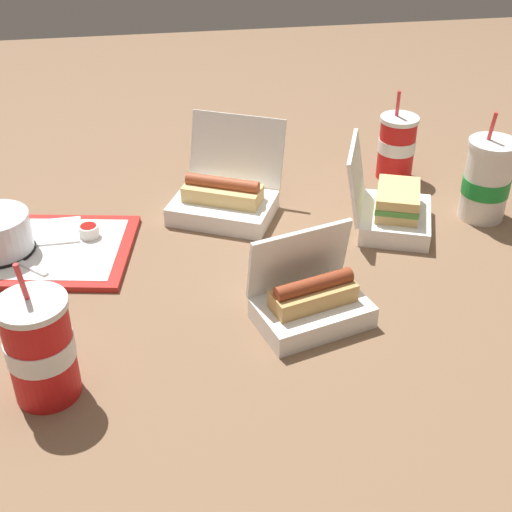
{
  "coord_description": "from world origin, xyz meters",
  "views": [
    {
      "loc": [
        0.17,
        1.11,
        0.76
      ],
      "look_at": [
        -0.01,
        0.04,
        0.05
      ],
      "focal_mm": 50.0,
      "sensor_mm": 36.0,
      "label": 1
    }
  ],
  "objects_px": {
    "food_tray": "(36,250)",
    "clamshell_sandwich_center": "(392,209)",
    "plastic_fork": "(26,265)",
    "soda_cup_front": "(40,348)",
    "soda_cup_center": "(487,180)",
    "clamshell_hotdog_right": "(311,301)",
    "ketchup_cup": "(89,231)",
    "clamshell_hotdog_back": "(225,197)",
    "soda_cup_right": "(397,147)"
  },
  "relations": [
    {
      "from": "clamshell_hotdog_right",
      "to": "clamshell_sandwich_center",
      "type": "height_order",
      "value": "clamshell_sandwich_center"
    },
    {
      "from": "soda_cup_front",
      "to": "plastic_fork",
      "type": "bearing_deg",
      "value": -78.76
    },
    {
      "from": "soda_cup_right",
      "to": "clamshell_hotdog_right",
      "type": "bearing_deg",
      "value": 57.78
    },
    {
      "from": "food_tray",
      "to": "ketchup_cup",
      "type": "distance_m",
      "value": 0.11
    },
    {
      "from": "clamshell_sandwich_center",
      "to": "soda_cup_center",
      "type": "relative_size",
      "value": 0.96
    },
    {
      "from": "clamshell_hotdog_right",
      "to": "clamshell_sandwich_center",
      "type": "xyz_separation_m",
      "value": [
        -0.23,
        -0.28,
        0.0
      ]
    },
    {
      "from": "food_tray",
      "to": "clamshell_hotdog_right",
      "type": "xyz_separation_m",
      "value": [
        -0.48,
        0.29,
        0.03
      ]
    },
    {
      "from": "ketchup_cup",
      "to": "clamshell_sandwich_center",
      "type": "relative_size",
      "value": 0.18
    },
    {
      "from": "plastic_fork",
      "to": "clamshell_hotdog_right",
      "type": "xyz_separation_m",
      "value": [
        -0.5,
        0.23,
        0.02
      ]
    },
    {
      "from": "food_tray",
      "to": "clamshell_sandwich_center",
      "type": "bearing_deg",
      "value": 178.58
    },
    {
      "from": "ketchup_cup",
      "to": "soda_cup_center",
      "type": "xyz_separation_m",
      "value": [
        -0.82,
        0.03,
        0.06
      ]
    },
    {
      "from": "clamshell_hotdog_back",
      "to": "soda_cup_front",
      "type": "bearing_deg",
      "value": 56.34
    },
    {
      "from": "clamshell_hotdog_back",
      "to": "food_tray",
      "type": "bearing_deg",
      "value": 13.85
    },
    {
      "from": "plastic_fork",
      "to": "soda_cup_front",
      "type": "relative_size",
      "value": 0.48
    },
    {
      "from": "food_tray",
      "to": "soda_cup_center",
      "type": "bearing_deg",
      "value": 179.86
    },
    {
      "from": "food_tray",
      "to": "clamshell_sandwich_center",
      "type": "height_order",
      "value": "clamshell_sandwich_center"
    },
    {
      "from": "food_tray",
      "to": "ketchup_cup",
      "type": "height_order",
      "value": "ketchup_cup"
    },
    {
      "from": "ketchup_cup",
      "to": "clamshell_hotdog_back",
      "type": "height_order",
      "value": "clamshell_hotdog_back"
    },
    {
      "from": "plastic_fork",
      "to": "clamshell_hotdog_back",
      "type": "relative_size",
      "value": 0.4
    },
    {
      "from": "food_tray",
      "to": "clamshell_hotdog_right",
      "type": "height_order",
      "value": "clamshell_hotdog_right"
    },
    {
      "from": "food_tray",
      "to": "soda_cup_right",
      "type": "relative_size",
      "value": 1.97
    },
    {
      "from": "clamshell_hotdog_right",
      "to": "clamshell_sandwich_center",
      "type": "bearing_deg",
      "value": -130.15
    },
    {
      "from": "food_tray",
      "to": "clamshell_sandwich_center",
      "type": "relative_size",
      "value": 1.84
    },
    {
      "from": "ketchup_cup",
      "to": "clamshell_hotdog_right",
      "type": "height_order",
      "value": "clamshell_hotdog_right"
    },
    {
      "from": "food_tray",
      "to": "clamshell_sandwich_center",
      "type": "xyz_separation_m",
      "value": [
        -0.72,
        0.02,
        0.04
      ]
    },
    {
      "from": "food_tray",
      "to": "soda_cup_center",
      "type": "xyz_separation_m",
      "value": [
        -0.92,
        0.0,
        0.08
      ]
    },
    {
      "from": "food_tray",
      "to": "ketchup_cup",
      "type": "bearing_deg",
      "value": -166.31
    },
    {
      "from": "soda_cup_front",
      "to": "soda_cup_right",
      "type": "relative_size",
      "value": 1.11
    },
    {
      "from": "soda_cup_front",
      "to": "ketchup_cup",
      "type": "bearing_deg",
      "value": -96.36
    },
    {
      "from": "plastic_fork",
      "to": "clamshell_hotdog_right",
      "type": "bearing_deg",
      "value": -161.23
    },
    {
      "from": "soda_cup_front",
      "to": "clamshell_hotdog_right",
      "type": "bearing_deg",
      "value": -165.94
    },
    {
      "from": "clamshell_hotdog_right",
      "to": "soda_cup_center",
      "type": "xyz_separation_m",
      "value": [
        -0.44,
        -0.29,
        0.04
      ]
    },
    {
      "from": "clamshell_hotdog_right",
      "to": "soda_cup_front",
      "type": "bearing_deg",
      "value": 14.06
    },
    {
      "from": "clamshell_hotdog_back",
      "to": "soda_cup_front",
      "type": "xyz_separation_m",
      "value": [
        0.33,
        0.5,
        0.04
      ]
    },
    {
      "from": "food_tray",
      "to": "soda_cup_front",
      "type": "xyz_separation_m",
      "value": [
        -0.06,
        0.4,
        0.08
      ]
    },
    {
      "from": "plastic_fork",
      "to": "soda_cup_center",
      "type": "relative_size",
      "value": 0.47
    },
    {
      "from": "food_tray",
      "to": "soda_cup_right",
      "type": "bearing_deg",
      "value": -165.49
    },
    {
      "from": "ketchup_cup",
      "to": "soda_cup_right",
      "type": "height_order",
      "value": "soda_cup_right"
    },
    {
      "from": "food_tray",
      "to": "soda_cup_right",
      "type": "distance_m",
      "value": 0.83
    },
    {
      "from": "soda_cup_front",
      "to": "clamshell_sandwich_center",
      "type": "bearing_deg",
      "value": -149.91
    },
    {
      "from": "plastic_fork",
      "to": "ketchup_cup",
      "type": "bearing_deg",
      "value": -98.02
    },
    {
      "from": "ketchup_cup",
      "to": "clamshell_hotdog_right",
      "type": "relative_size",
      "value": 0.19
    },
    {
      "from": "soda_cup_front",
      "to": "soda_cup_center",
      "type": "xyz_separation_m",
      "value": [
        -0.87,
        -0.4,
        -0.0
      ]
    },
    {
      "from": "ketchup_cup",
      "to": "soda_cup_front",
      "type": "distance_m",
      "value": 0.43
    },
    {
      "from": "food_tray",
      "to": "ketchup_cup",
      "type": "relative_size",
      "value": 10.28
    },
    {
      "from": "soda_cup_center",
      "to": "soda_cup_front",
      "type": "bearing_deg",
      "value": 24.68
    },
    {
      "from": "ketchup_cup",
      "to": "soda_cup_front",
      "type": "relative_size",
      "value": 0.17
    },
    {
      "from": "ketchup_cup",
      "to": "soda_cup_center",
      "type": "bearing_deg",
      "value": 178.09
    },
    {
      "from": "food_tray",
      "to": "clamshell_hotdog_back",
      "type": "xyz_separation_m",
      "value": [
        -0.39,
        -0.1,
        0.04
      ]
    },
    {
      "from": "plastic_fork",
      "to": "soda_cup_front",
      "type": "height_order",
      "value": "soda_cup_front"
    }
  ]
}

